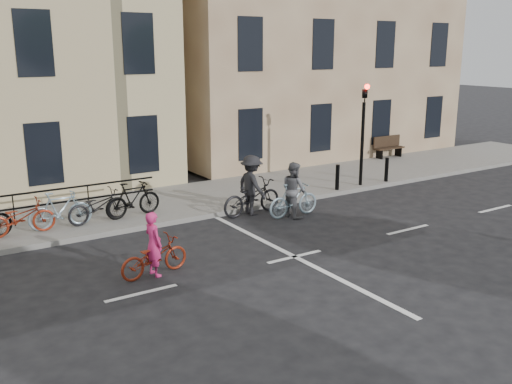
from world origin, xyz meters
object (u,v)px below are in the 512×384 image
bench (388,146)px  cyclist_dark (252,191)px  cyclist_pink (154,253)px  traffic_light (363,122)px  cyclist_grey (294,195)px

bench → cyclist_dark: cyclist_dark is taller
cyclist_pink → bench: bearing=-72.1°
traffic_light → cyclist_grey: (-4.15, -1.51, -1.77)m
traffic_light → cyclist_grey: 4.76m
traffic_light → cyclist_pink: (-9.56, -3.55, -1.94)m
cyclist_grey → cyclist_dark: size_ratio=0.82×
traffic_light → cyclist_dark: size_ratio=1.82×
bench → cyclist_pink: (-14.36, -6.94, -0.16)m
traffic_light → cyclist_grey: traffic_light is taller
cyclist_pink → cyclist_grey: 5.79m
traffic_light → cyclist_pink: traffic_light is taller
cyclist_dark → traffic_light: bearing=-87.6°
cyclist_pink → cyclist_dark: bearing=-64.6°
cyclist_pink → cyclist_dark: 5.34m
cyclist_grey → cyclist_pink: bearing=111.4°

